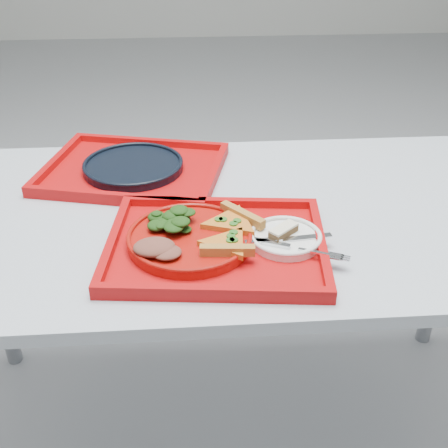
{
  "coord_description": "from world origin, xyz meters",
  "views": [
    {
      "loc": [
        -0.1,
        -1.14,
        1.41
      ],
      "look_at": [
        -0.03,
        -0.11,
        0.78
      ],
      "focal_mm": 45.0,
      "sensor_mm": 36.0,
      "label": 1
    }
  ],
  "objects_px": {
    "tray_main": "(216,247)",
    "dinner_plate": "(190,240)",
    "tray_far": "(134,172)",
    "navy_plate": "(133,167)",
    "dessert_bar": "(283,231)"
  },
  "relations": [
    {
      "from": "tray_main",
      "to": "dinner_plate",
      "type": "xyz_separation_m",
      "value": [
        -0.05,
        0.01,
        0.02
      ]
    },
    {
      "from": "tray_far",
      "to": "navy_plate",
      "type": "bearing_deg",
      "value": 0.0
    },
    {
      "from": "tray_far",
      "to": "dinner_plate",
      "type": "distance_m",
      "value": 0.39
    },
    {
      "from": "navy_plate",
      "to": "dinner_plate",
      "type": "bearing_deg",
      "value": -68.83
    },
    {
      "from": "tray_main",
      "to": "dessert_bar",
      "type": "bearing_deg",
      "value": 9.1
    },
    {
      "from": "tray_far",
      "to": "dessert_bar",
      "type": "distance_m",
      "value": 0.5
    },
    {
      "from": "dinner_plate",
      "to": "navy_plate",
      "type": "relative_size",
      "value": 1.0
    },
    {
      "from": "navy_plate",
      "to": "tray_main",
      "type": "bearing_deg",
      "value": -62.33
    },
    {
      "from": "tray_main",
      "to": "dinner_plate",
      "type": "height_order",
      "value": "dinner_plate"
    },
    {
      "from": "tray_main",
      "to": "dessert_bar",
      "type": "distance_m",
      "value": 0.14
    },
    {
      "from": "dinner_plate",
      "to": "dessert_bar",
      "type": "xyz_separation_m",
      "value": [
        0.2,
        -0.0,
        0.01
      ]
    },
    {
      "from": "tray_far",
      "to": "dessert_bar",
      "type": "height_order",
      "value": "dessert_bar"
    },
    {
      "from": "tray_main",
      "to": "navy_plate",
      "type": "bearing_deg",
      "value": 123.66
    },
    {
      "from": "tray_main",
      "to": "dinner_plate",
      "type": "distance_m",
      "value": 0.06
    },
    {
      "from": "tray_main",
      "to": "dinner_plate",
      "type": "bearing_deg",
      "value": 175.68
    }
  ]
}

